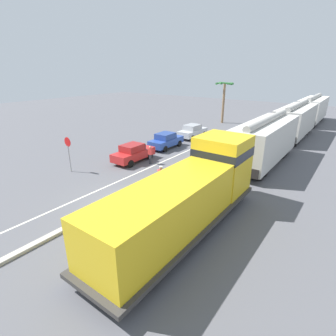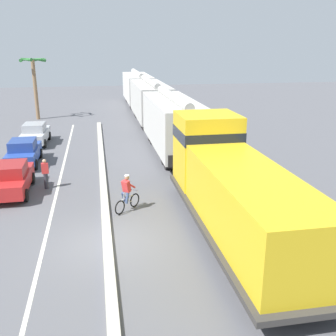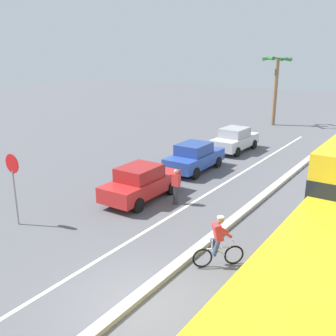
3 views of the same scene
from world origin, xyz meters
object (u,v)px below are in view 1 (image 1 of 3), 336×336
Objects in this scene: parked_car_silver at (193,131)px; pedestrian_by_cars at (150,155)px; hopper_car_middle at (295,121)px; parked_car_blue at (166,140)px; cyclist at (160,179)px; stop_sign at (68,148)px; hopper_car_trailing at (312,109)px; palm_tree_near at (224,92)px; hopper_car_lead at (265,141)px; parked_car_red at (133,153)px; locomotive at (191,195)px.

parked_car_silver is 2.62× the size of pedestrian_by_cars.
hopper_car_middle is 2.52× the size of parked_car_blue.
stop_sign reaches higher than cyclist.
palm_tree_near reaches higher than hopper_car_trailing.
hopper_car_middle reaches higher than cyclist.
parked_car_blue is at bearing -85.73° from palm_tree_near.
hopper_car_lead is 2.52× the size of parked_car_blue.
pedestrian_by_cars is at bearing 137.34° from cyclist.
hopper_car_middle reaches higher than parked_car_red.
hopper_car_trailing is 6.18× the size of cyclist.
locomotive is 35.36m from hopper_car_trailing.
hopper_car_trailing is 21.34m from parked_car_silver.
palm_tree_near is (-1.44, 21.50, 3.87)m from parked_car_red.
cyclist is 26.02m from palm_tree_near.
cyclist is at bearing -74.09° from palm_tree_near.
locomotive is at bearing -38.07° from pedestrian_by_cars.
pedestrian_by_cars is (1.86, -4.80, 0.03)m from parked_car_blue.
cyclist is (5.62, -3.24, 0.00)m from parked_car_red.
parked_car_silver is (-9.87, -7.28, -1.26)m from hopper_car_middle.
hopper_car_lead reaches higher than parked_car_blue.
stop_sign reaches higher than parked_car_red.
hopper_car_lead is 23.20m from hopper_car_trailing.
cyclist reaches higher than parked_car_silver.
parked_car_blue is at bearing -173.59° from hopper_car_lead.
hopper_car_middle is 25.75m from stop_sign.
palm_tree_near is (-11.05, -8.03, 2.61)m from hopper_car_trailing.
stop_sign is at bearing -97.78° from parked_car_silver.
pedestrian_by_cars is (4.00, 5.29, -1.18)m from stop_sign.
hopper_car_middle is 21.58m from cyclist.
locomotive is 12.16m from hopper_car_lead.
parked_car_silver is at bearing 156.35° from hopper_car_lead.
parked_car_red is at bearing 64.03° from stop_sign.
hopper_car_lead is at bearing -90.00° from hopper_car_trailing.
parked_car_red and pedestrian_by_cars have the same top height.
hopper_car_lead reaches higher than pedestrian_by_cars.
hopper_car_lead is 9.98m from parked_car_blue.
palm_tree_near reaches higher than cyclist.
parked_car_blue is (-9.84, 11.05, -0.98)m from locomotive.
pedestrian_by_cars is (-3.98, 3.67, 0.03)m from cyclist.
hopper_car_middle is 1.72× the size of palm_tree_near.
palm_tree_near is (0.93, 26.36, 2.67)m from stop_sign.
hopper_car_trailing reaches higher than stop_sign.
parked_car_red is at bearing -88.66° from parked_car_silver.
parked_car_blue is (-9.84, -24.30, -1.26)m from hopper_car_trailing.
parked_car_red is 0.99× the size of parked_car_silver.
palm_tree_near is 21.64m from pedestrian_by_cars.
parked_car_red and parked_car_silver have the same top height.
palm_tree_near is at bearing 93.82° from parked_car_red.
locomotive is 29.62m from palm_tree_near.
locomotive is 23.76m from hopper_car_middle.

